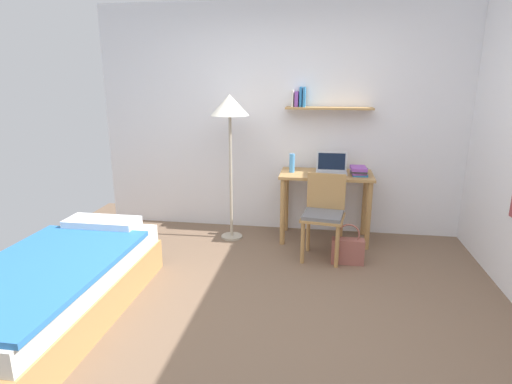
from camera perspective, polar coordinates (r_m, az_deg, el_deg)
The scene contains 10 objects.
ground_plane at distance 3.37m, azimuth 0.62°, elevation -16.52°, with size 5.28×5.28×0.00m, color brown.
wall_back at distance 4.90m, azimuth 4.22°, elevation 9.70°, with size 4.40×0.27×2.60m.
bed at distance 3.56m, azimuth -25.87°, elevation -11.88°, with size 0.95×2.00×0.54m.
desk at distance 4.68m, azimuth 9.49°, elevation 0.70°, with size 1.00×0.54×0.77m.
desk_chair at distance 4.24m, azimuth 9.23°, elevation -2.72°, with size 0.45×0.44×0.85m.
standing_lamp at distance 4.53m, azimuth -3.60°, elevation 10.77°, with size 0.41×0.41×1.61m.
laptop at distance 4.67m, azimuth 10.25°, elevation 3.32°, with size 0.34×0.23×0.22m.
water_bottle at distance 4.62m, azimuth 4.94°, elevation 3.96°, with size 0.06×0.06×0.21m, color #4C99DB.
book_stack at distance 4.60m, azimuth 13.84°, elevation 2.81°, with size 0.21×0.25×0.09m.
handbag at distance 4.25m, azimuth 12.40°, elevation -7.72°, with size 0.31×0.12×0.41m.
Camera 1 is at (0.41, -2.83, 1.77)m, focal length 29.34 mm.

